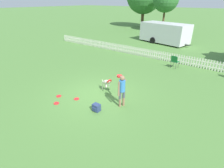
% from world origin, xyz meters
% --- Properties ---
extents(ground_plane, '(240.00, 240.00, 0.00)m').
position_xyz_m(ground_plane, '(0.00, 0.00, 0.00)').
color(ground_plane, '#4C7A38').
extents(handler_person, '(0.81, 0.92, 1.54)m').
position_xyz_m(handler_person, '(1.56, -0.01, 0.96)').
color(handler_person, '#8C664C').
rests_on(handler_person, ground_plane).
extents(leaping_dog, '(0.99, 0.57, 0.89)m').
position_xyz_m(leaping_dog, '(0.12, 0.63, 0.56)').
color(leaping_dog, beige).
rests_on(leaping_dog, ground_plane).
extents(frisbee_near_handler, '(0.26, 0.26, 0.02)m').
position_xyz_m(frisbee_near_handler, '(-1.51, -1.28, 0.01)').
color(frisbee_near_handler, red).
rests_on(frisbee_near_handler, ground_plane).
extents(frisbee_near_dog, '(0.26, 0.26, 0.02)m').
position_xyz_m(frisbee_near_dog, '(-1.03, -1.78, 0.01)').
color(frisbee_near_dog, red).
rests_on(frisbee_near_dog, ground_plane).
extents(frisbee_midfield, '(0.26, 0.26, 0.02)m').
position_xyz_m(frisbee_midfield, '(-0.56, -0.91, 0.01)').
color(frisbee_midfield, red).
rests_on(frisbee_midfield, ground_plane).
extents(backpack_on_grass, '(0.33, 0.29, 0.34)m').
position_xyz_m(backpack_on_grass, '(0.92, -1.06, 0.17)').
color(backpack_on_grass, navy).
rests_on(backpack_on_grass, ground_plane).
extents(picket_fence, '(24.31, 0.04, 0.72)m').
position_xyz_m(picket_fence, '(0.00, 7.64, 0.36)').
color(picket_fence, silver).
rests_on(picket_fence, ground_plane).
extents(folding_chair_center, '(0.53, 0.55, 0.93)m').
position_xyz_m(folding_chair_center, '(1.73, 6.47, 0.56)').
color(folding_chair_center, '#333338').
rests_on(folding_chair_center, ground_plane).
extents(equipment_trailer, '(6.27, 3.39, 2.18)m').
position_xyz_m(equipment_trailer, '(-2.17, 13.95, 1.16)').
color(equipment_trailer, silver).
rests_on(equipment_trailer, ground_plane).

